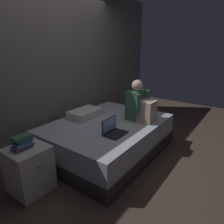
# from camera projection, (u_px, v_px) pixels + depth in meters

# --- Properties ---
(ground_plane) EXTENTS (8.00, 8.00, 0.00)m
(ground_plane) POSITION_uv_depth(u_px,v_px,m) (116.00, 162.00, 3.06)
(ground_plane) COLOR #47382D
(wall_back) EXTENTS (5.60, 0.10, 2.70)m
(wall_back) POSITION_uv_depth(u_px,v_px,m) (57.00, 67.00, 3.30)
(wall_back) COLOR slate
(wall_back) RESTS_ON ground_plane
(bed) EXTENTS (2.00, 1.50, 0.53)m
(bed) POSITION_uv_depth(u_px,v_px,m) (108.00, 137.00, 3.30)
(bed) COLOR #332D2B
(bed) RESTS_ON ground_plane
(nightstand) EXTENTS (0.44, 0.46, 0.57)m
(nightstand) POSITION_uv_depth(u_px,v_px,m) (29.00, 169.00, 2.41)
(nightstand) COLOR beige
(nightstand) RESTS_ON ground_plane
(person_sitting) EXTENTS (0.39, 0.44, 0.65)m
(person_sitting) POSITION_uv_depth(u_px,v_px,m) (140.00, 105.00, 3.24)
(person_sitting) COLOR #38664C
(person_sitting) RESTS_ON bed
(laptop) EXTENTS (0.32, 0.23, 0.22)m
(laptop) POSITION_uv_depth(u_px,v_px,m) (113.00, 130.00, 2.77)
(laptop) COLOR black
(laptop) RESTS_ON bed
(pillow) EXTENTS (0.56, 0.36, 0.13)m
(pillow) POSITION_uv_depth(u_px,v_px,m) (85.00, 113.00, 3.41)
(pillow) COLOR silver
(pillow) RESTS_ON bed
(book_stack) EXTENTS (0.22, 0.15, 0.16)m
(book_stack) POSITION_uv_depth(u_px,v_px,m) (22.00, 142.00, 2.29)
(book_stack) COLOR #387042
(book_stack) RESTS_ON nightstand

